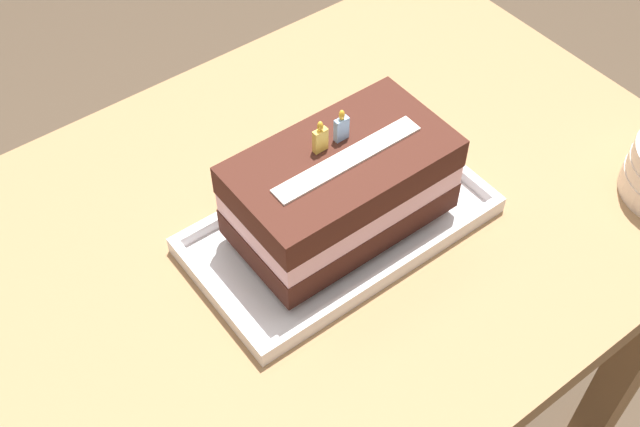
% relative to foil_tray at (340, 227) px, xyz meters
% --- Properties ---
extents(dining_table, '(1.07, 0.70, 0.71)m').
position_rel_foil_tray_xyz_m(dining_table, '(-0.04, 0.03, -0.12)').
color(dining_table, '#9E754C').
rests_on(dining_table, ground_plane).
extents(foil_tray, '(0.37, 0.20, 0.02)m').
position_rel_foil_tray_xyz_m(foil_tray, '(0.00, 0.00, 0.00)').
color(foil_tray, silver).
rests_on(foil_tray, dining_table).
extents(birthday_cake, '(0.26, 0.14, 0.15)m').
position_rel_foil_tray_xyz_m(birthday_cake, '(-0.00, 0.00, 0.07)').
color(birthday_cake, '#432017').
rests_on(birthday_cake, foil_tray).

